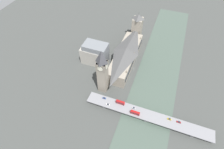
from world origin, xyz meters
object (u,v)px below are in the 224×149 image
at_px(parliament_hall, 126,56).
at_px(car_southbound_mid, 179,122).
at_px(car_northbound_lead, 108,104).
at_px(clock_tower, 102,71).
at_px(double_decker_bus_mid, 135,113).
at_px(double_decker_bus_lead, 120,102).
at_px(car_southbound_lead, 134,108).
at_px(car_northbound_mid, 169,119).
at_px(victoria_tower, 137,27).
at_px(car_northbound_tail, 104,98).
at_px(road_bridge, 147,115).

relative_size(parliament_hall, car_southbound_mid, 20.46).
bearing_deg(car_northbound_lead, parliament_hall, -87.39).
bearing_deg(car_southbound_mid, clock_tower, -10.16).
bearing_deg(double_decker_bus_mid, double_decker_bus_lead, -19.20).
distance_m(car_southbound_lead, car_southbound_mid, 51.14).
bearing_deg(car_northbound_mid, double_decker_bus_mid, 9.98).
xyz_separation_m(parliament_hall, car_southbound_lead, (-33.29, 74.40, -6.49)).
relative_size(clock_tower, victoria_tower, 1.34).
height_order(parliament_hall, double_decker_bus_lead, parliament_hall).
xyz_separation_m(car_northbound_tail, car_southbound_mid, (-88.28, 0.27, -0.08)).
distance_m(victoria_tower, car_southbound_mid, 158.14).
bearing_deg(victoria_tower, car_northbound_lead, 91.53).
bearing_deg(victoria_tower, car_southbound_mid, 122.48).
bearing_deg(double_decker_bus_mid, car_northbound_lead, -0.62).
distance_m(parliament_hall, car_southbound_lead, 81.77).
distance_m(car_northbound_mid, car_northbound_tail, 78.09).
distance_m(clock_tower, car_northbound_lead, 40.07).
distance_m(parliament_hall, road_bridge, 92.27).
bearing_deg(car_northbound_mid, car_northbound_lead, 5.07).
xyz_separation_m(parliament_hall, car_southbound_mid, (-84.43, 73.91, -6.53)).
bearing_deg(car_northbound_mid, clock_tower, -11.40).
xyz_separation_m(road_bridge, car_southbound_lead, (16.65, -2.73, 1.83)).
bearing_deg(car_northbound_lead, car_southbound_mid, -175.50).
bearing_deg(parliament_hall, car_southbound_lead, 114.11).
distance_m(double_decker_bus_mid, car_southbound_mid, 48.32).
distance_m(clock_tower, car_southbound_mid, 101.88).
relative_size(road_bridge, double_decker_bus_lead, 13.70).
height_order(victoria_tower, car_southbound_lead, victoria_tower).
distance_m(car_northbound_lead, car_northbound_mid, 70.85).
distance_m(victoria_tower, car_southbound_lead, 138.25).
bearing_deg(car_southbound_mid, double_decker_bus_mid, 8.00).
xyz_separation_m(double_decker_bus_lead, car_southbound_mid, (-67.73, 0.22, -2.02)).
relative_size(clock_tower, car_northbound_tail, 15.98).
height_order(double_decker_bus_mid, car_southbound_lead, double_decker_bus_mid).
height_order(clock_tower, car_southbound_mid, clock_tower).
distance_m(clock_tower, double_decker_bus_lead, 42.48).
height_order(parliament_hall, car_southbound_lead, parliament_hall).
xyz_separation_m(victoria_tower, car_northbound_mid, (-74.29, 132.83, -15.87)).
bearing_deg(car_southbound_lead, car_northbound_mid, -179.45).
xyz_separation_m(parliament_hall, car_northbound_lead, (-3.67, 80.27, -6.49)).
distance_m(double_decker_bus_lead, double_decker_bus_mid, 21.08).
xyz_separation_m(road_bridge, double_decker_bus_lead, (33.23, -3.45, 3.81)).
bearing_deg(car_northbound_mid, parliament_hall, -44.91).
height_order(road_bridge, double_decker_bus_mid, double_decker_bus_mid).
relative_size(clock_tower, car_northbound_lead, 15.88).
relative_size(car_southbound_lead, car_southbound_mid, 0.87).
bearing_deg(car_southbound_mid, car_northbound_tail, -0.18).
bearing_deg(road_bridge, car_northbound_mid, -172.66).
distance_m(clock_tower, car_northbound_mid, 92.31).
relative_size(victoria_tower, car_southbound_lead, 12.20).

